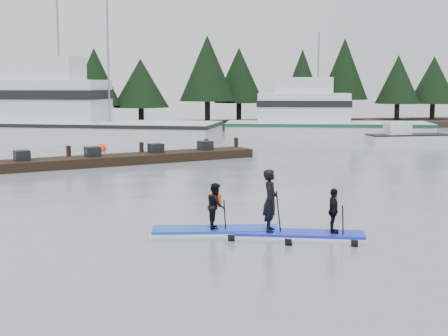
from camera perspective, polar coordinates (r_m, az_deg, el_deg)
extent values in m
plane|color=slate|center=(17.07, 4.29, -6.28)|extent=(160.00, 160.00, 0.00)
cube|color=#2D281E|center=(58.20, -7.54, 3.81)|extent=(70.00, 8.00, 0.60)
cube|color=silver|center=(45.81, -13.47, 2.45)|extent=(20.98, 13.09, 2.72)
cube|color=white|center=(46.70, -16.34, 5.93)|extent=(10.03, 7.30, 2.94)
cylinder|color=gray|center=(46.09, -14.86, 9.40)|extent=(0.14, 0.14, 8.47)
cube|color=silver|center=(49.15, 9.40, 2.87)|extent=(16.16, 8.91, 2.22)
cube|color=white|center=(48.92, 7.26, 5.49)|extent=(7.63, 5.15, 2.22)
cylinder|color=gray|center=(48.94, 8.60, 8.20)|extent=(0.14, 0.14, 6.89)
cube|color=silver|center=(45.57, 16.50, 2.57)|extent=(5.71, 1.83, 0.66)
cube|color=black|center=(33.11, -8.61, 0.84)|extent=(14.02, 6.06, 0.47)
sphere|color=#F73F0C|center=(47.48, 13.14, 2.47)|extent=(0.59, 0.59, 0.59)
sphere|color=#F73F0C|center=(39.54, -11.13, 1.53)|extent=(0.58, 0.58, 0.58)
cube|color=blue|center=(17.46, -0.75, -5.72)|extent=(3.63, 1.41, 0.13)
imported|color=black|center=(17.31, -0.76, -3.46)|extent=(0.57, 0.69, 1.27)
cube|color=#E64D13|center=(17.28, -0.76, -2.96)|extent=(0.33, 0.24, 0.32)
cylinder|color=black|center=(17.21, 0.11, -5.10)|extent=(0.29, 0.86, 1.50)
cube|color=#1624D4|center=(17.17, 6.91, -6.02)|extent=(3.57, 1.93, 0.12)
imported|color=black|center=(17.00, 4.26, -2.98)|extent=(0.59, 0.72, 1.70)
cylinder|color=black|center=(16.86, 5.06, -4.60)|extent=(0.48, 0.88, 1.65)
imported|color=black|center=(17.05, 9.98, -3.87)|extent=(0.52, 0.77, 1.22)
cylinder|color=black|center=(16.95, 10.83, -5.56)|extent=(0.43, 0.79, 1.48)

